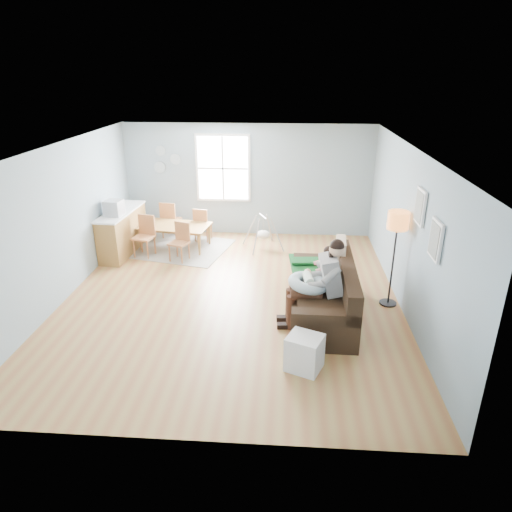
# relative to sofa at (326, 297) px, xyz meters

# --- Properties ---
(room) EXTENTS (8.40, 9.40, 3.90)m
(room) POSITION_rel_sofa_xyz_m (-1.66, 0.53, 2.09)
(room) COLOR #A4653A
(window) EXTENTS (1.32, 0.08, 1.62)m
(window) POSITION_rel_sofa_xyz_m (-2.26, 4.00, 1.32)
(window) COLOR white
(window) RESTS_ON room
(pictures) EXTENTS (0.05, 1.34, 0.74)m
(pictures) POSITION_rel_sofa_xyz_m (1.31, -0.52, 1.52)
(pictures) COLOR white
(pictures) RESTS_ON room
(wall_plates) EXTENTS (0.67, 0.02, 0.66)m
(wall_plates) POSITION_rel_sofa_xyz_m (-3.66, 4.00, 1.50)
(wall_plates) COLOR #899CA5
(wall_plates) RESTS_ON room
(sofa) EXTENTS (1.05, 2.35, 0.94)m
(sofa) POSITION_rel_sofa_xyz_m (0.00, 0.00, 0.00)
(sofa) COLOR black
(sofa) RESTS_ON room
(green_throw) EXTENTS (1.13, 1.00, 0.04)m
(green_throw) POSITION_rel_sofa_xyz_m (-0.07, 0.78, 0.26)
(green_throw) COLOR #135527
(green_throw) RESTS_ON sofa
(beige_pillow) EXTENTS (0.20, 0.58, 0.57)m
(beige_pillow) POSITION_rel_sofa_xyz_m (0.26, 0.61, 0.53)
(beige_pillow) COLOR #C0AA93
(beige_pillow) RESTS_ON sofa
(father) EXTENTS (1.04, 0.49, 1.48)m
(father) POSITION_rel_sofa_xyz_m (-0.15, -0.33, 0.46)
(father) COLOR gray
(father) RESTS_ON sofa
(nursing_pillow) EXTENTS (0.72, 0.70, 0.26)m
(nursing_pillow) POSITION_rel_sofa_xyz_m (-0.33, -0.33, 0.41)
(nursing_pillow) COLOR silver
(nursing_pillow) RESTS_ON father
(infant) EXTENTS (0.19, 0.42, 0.15)m
(infant) POSITION_rel_sofa_xyz_m (-0.33, -0.29, 0.49)
(infant) COLOR white
(infant) RESTS_ON nursing_pillow
(toddler) EXTENTS (0.58, 0.30, 0.90)m
(toddler) POSITION_rel_sofa_xyz_m (-0.08, 0.23, 0.46)
(toddler) COLOR white
(toddler) RESTS_ON sofa
(floor_lamp) EXTENTS (0.34, 0.34, 1.71)m
(floor_lamp) POSITION_rel_sofa_xyz_m (1.14, 0.46, 1.08)
(floor_lamp) COLOR black
(floor_lamp) RESTS_ON room
(storage_cube) EXTENTS (0.58, 0.55, 0.51)m
(storage_cube) POSITION_rel_sofa_xyz_m (-0.41, -1.53, -0.08)
(storage_cube) COLOR white
(storage_cube) RESTS_ON room
(rug) EXTENTS (2.69, 2.27, 0.01)m
(rug) POSITION_rel_sofa_xyz_m (-3.26, 2.88, -0.33)
(rug) COLOR gray
(rug) RESTS_ON room
(dining_table) EXTENTS (1.67, 1.09, 0.55)m
(dining_table) POSITION_rel_sofa_xyz_m (-3.26, 2.88, -0.06)
(dining_table) COLOR olive
(dining_table) RESTS_ON rug
(chair_sw) EXTENTS (0.49, 0.49, 0.91)m
(chair_sw) POSITION_rel_sofa_xyz_m (-3.80, 2.42, 0.18)
(chair_sw) COLOR #9C6335
(chair_sw) RESTS_ON rug
(chair_se) EXTENTS (0.48, 0.48, 0.83)m
(chair_se) POSITION_rel_sofa_xyz_m (-2.97, 2.22, 0.13)
(chair_se) COLOR #9C6335
(chair_se) RESTS_ON rug
(chair_nw) EXTENTS (0.47, 0.47, 0.92)m
(chair_nw) POSITION_rel_sofa_xyz_m (-3.53, 3.54, 0.19)
(chair_nw) COLOR #9C6335
(chair_nw) RESTS_ON rug
(chair_ne) EXTENTS (0.44, 0.44, 0.83)m
(chair_ne) POSITION_rel_sofa_xyz_m (-2.71, 3.36, 0.13)
(chair_ne) COLOR #9C6335
(chair_ne) RESTS_ON rug
(counter) EXTENTS (0.62, 1.77, 0.98)m
(counter) POSITION_rel_sofa_xyz_m (-4.36, 2.55, 0.16)
(counter) COLOR olive
(counter) RESTS_ON room
(monitor) EXTENTS (0.38, 0.37, 0.33)m
(monitor) POSITION_rel_sofa_xyz_m (-4.37, 2.22, 0.81)
(monitor) COLOR #A3A3A7
(monitor) RESTS_ON counter
(baby_swing) EXTENTS (1.01, 1.02, 0.79)m
(baby_swing) POSITION_rel_sofa_xyz_m (-1.23, 2.99, 0.02)
(baby_swing) COLOR #A3A3A7
(baby_swing) RESTS_ON room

